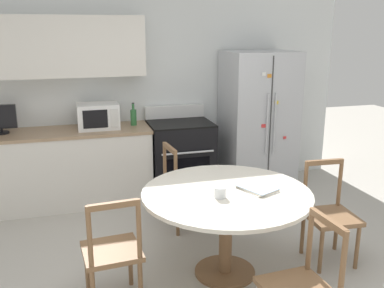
{
  "coord_description": "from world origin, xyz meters",
  "views": [
    {
      "loc": [
        -0.93,
        -2.71,
        2.05
      ],
      "look_at": [
        0.17,
        1.15,
        0.95
      ],
      "focal_mm": 40.0,
      "sensor_mm": 36.0,
      "label": 1
    }
  ],
  "objects": [
    {
      "name": "microwave",
      "position": [
        -0.64,
        2.3,
        1.05
      ],
      "size": [
        0.47,
        0.35,
        0.29
      ],
      "color": "white",
      "rests_on": "kitchen_counter"
    },
    {
      "name": "counter_bottle",
      "position": [
        -0.22,
        2.35,
        1.0
      ],
      "size": [
        0.07,
        0.07,
        0.27
      ],
      "color": "#2D6B38",
      "rests_on": "kitchen_counter"
    },
    {
      "name": "dining_chair_left",
      "position": [
        -0.72,
        0.19,
        0.43
      ],
      "size": [
        0.45,
        0.45,
        0.9
      ],
      "rotation": [
        0.0,
        0.0,
        6.36
      ],
      "color": "brown",
      "rests_on": "ground_plane"
    },
    {
      "name": "candle_glass",
      "position": [
        0.14,
        0.25,
        0.79
      ],
      "size": [
        0.1,
        0.1,
        0.09
      ],
      "color": "silver",
      "rests_on": "dining_table"
    },
    {
      "name": "dining_table",
      "position": [
        0.24,
        0.35,
        0.63
      ],
      "size": [
        1.4,
        1.4,
        0.75
      ],
      "color": "beige",
      "rests_on": "ground_plane"
    },
    {
      "name": "kitchen_counter",
      "position": [
        -1.13,
        2.29,
        0.45
      ],
      "size": [
        2.16,
        0.64,
        0.9
      ],
      "color": "silver",
      "rests_on": "ground_plane"
    },
    {
      "name": "countertop_tv",
      "position": [
        -1.7,
        2.33,
        1.07
      ],
      "size": [
        0.35,
        0.16,
        0.33
      ],
      "color": "black",
      "rests_on": "kitchen_counter"
    },
    {
      "name": "mail_stack",
      "position": [
        0.5,
        0.32,
        0.76
      ],
      "size": [
        0.32,
        0.36,
        0.02
      ],
      "color": "white",
      "rests_on": "dining_table"
    },
    {
      "name": "dining_chair_right",
      "position": [
        1.21,
        0.32,
        0.43
      ],
      "size": [
        0.45,
        0.45,
        0.9
      ],
      "rotation": [
        0.0,
        0.0,
        3.07
      ],
      "color": "brown",
      "rests_on": "ground_plane"
    },
    {
      "name": "back_wall",
      "position": [
        -0.3,
        2.59,
        1.44
      ],
      "size": [
        5.2,
        0.44,
        2.6
      ],
      "color": "silver",
      "rests_on": "ground_plane"
    },
    {
      "name": "refrigerator",
      "position": [
        1.36,
        2.22,
        0.88
      ],
      "size": [
        0.85,
        0.75,
        1.77
      ],
      "color": "#B2B5BA",
      "rests_on": "ground_plane"
    },
    {
      "name": "dining_chair_far",
      "position": [
        0.14,
        1.32,
        0.43
      ],
      "size": [
        0.46,
        0.46,
        0.9
      ],
      "rotation": [
        0.0,
        0.0,
        4.81
      ],
      "color": "brown",
      "rests_on": "ground_plane"
    },
    {
      "name": "oven_range",
      "position": [
        0.34,
        2.26,
        0.47
      ],
      "size": [
        0.77,
        0.68,
        1.08
      ],
      "color": "black",
      "rests_on": "ground_plane"
    }
  ]
}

